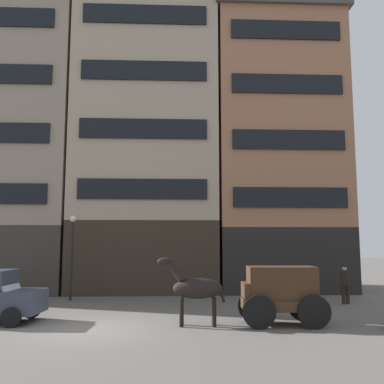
{
  "coord_description": "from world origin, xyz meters",
  "views": [
    {
      "loc": [
        2.69,
        -14.06,
        2.84
      ],
      "look_at": [
        3.42,
        2.24,
        4.79
      ],
      "focal_mm": 38.82,
      "sensor_mm": 36.0,
      "label": 1
    }
  ],
  "objects_px": {
    "draft_horse": "(195,288)",
    "streetlamp_curbside": "(72,245)",
    "pedestrian_officer": "(345,282)",
    "cargo_wagon": "(280,291)"
  },
  "relations": [
    {
      "from": "draft_horse",
      "to": "cargo_wagon",
      "type": "bearing_deg",
      "value": -0.04
    },
    {
      "from": "pedestrian_officer",
      "to": "cargo_wagon",
      "type": "bearing_deg",
      "value": -132.15
    },
    {
      "from": "draft_horse",
      "to": "streetlamp_curbside",
      "type": "bearing_deg",
      "value": 131.88
    },
    {
      "from": "streetlamp_curbside",
      "to": "draft_horse",
      "type": "bearing_deg",
      "value": -48.12
    },
    {
      "from": "pedestrian_officer",
      "to": "streetlamp_curbside",
      "type": "relative_size",
      "value": 0.44
    },
    {
      "from": "cargo_wagon",
      "to": "pedestrian_officer",
      "type": "height_order",
      "value": "cargo_wagon"
    },
    {
      "from": "pedestrian_officer",
      "to": "streetlamp_curbside",
      "type": "height_order",
      "value": "streetlamp_curbside"
    },
    {
      "from": "pedestrian_officer",
      "to": "streetlamp_curbside",
      "type": "xyz_separation_m",
      "value": [
        -12.88,
        1.74,
        1.69
      ]
    },
    {
      "from": "streetlamp_curbside",
      "to": "pedestrian_officer",
      "type": "bearing_deg",
      "value": -7.69
    },
    {
      "from": "draft_horse",
      "to": "pedestrian_officer",
      "type": "xyz_separation_m",
      "value": [
        7.16,
        4.64,
        -0.29
      ]
    }
  ]
}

